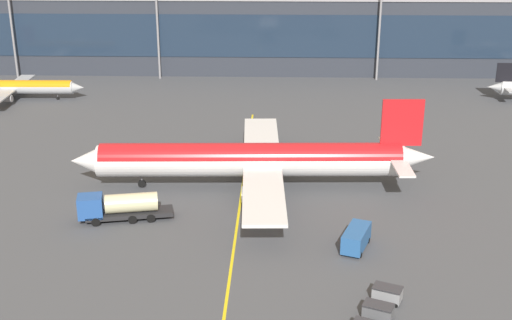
{
  "coord_description": "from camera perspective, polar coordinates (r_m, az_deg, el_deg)",
  "views": [
    {
      "loc": [
        1.53,
        -72.65,
        34.85
      ],
      "look_at": [
        -0.75,
        7.73,
        4.5
      ],
      "focal_mm": 48.3,
      "sensor_mm": 36.0,
      "label": 1
    }
  ],
  "objects": [
    {
      "name": "main_airliner",
      "position": [
        88.08,
        -0.27,
        0.05
      ],
      "size": [
        46.78,
        37.11,
        11.75
      ],
      "color": "white",
      "rests_on": "ground_plane"
    },
    {
      "name": "ground_plane",
      "position": [
        80.59,
        0.38,
        -4.95
      ],
      "size": [
        700.0,
        700.0,
        0.0
      ],
      "primitive_type": "plane",
      "color": "#47494F"
    },
    {
      "name": "crew_van",
      "position": [
        74.45,
        8.32,
        -6.33
      ],
      "size": [
        3.71,
        5.42,
        2.3
      ],
      "color": "#285B9E",
      "rests_on": "ground_plane"
    },
    {
      "name": "fuel_tanker",
      "position": [
        81.29,
        -11.28,
        -3.78
      ],
      "size": [
        11.08,
        4.5,
        3.25
      ],
      "color": "#232326",
      "rests_on": "ground_plane"
    },
    {
      "name": "apron_lead_in_line",
      "position": [
        82.48,
        -1.42,
        -4.32
      ],
      "size": [
        0.95,
        80.0,
        0.01
      ],
      "primitive_type": "cube",
      "rotation": [
        0.0,
        0.0,
        -0.01
      ],
      "color": "yellow",
      "rests_on": "ground_plane"
    },
    {
      "name": "baggage_cart_2",
      "position": [
        63.33,
        10.08,
        -12.23
      ],
      "size": [
        3.04,
        2.44,
        1.48
      ],
      "color": "#595B60",
      "rests_on": "ground_plane"
    },
    {
      "name": "apron_light_mast_0",
      "position": [
        143.35,
        10.27,
        11.92
      ],
      "size": [
        2.8,
        0.5,
        23.65
      ],
      "color": "gray",
      "rests_on": "ground_plane"
    },
    {
      "name": "apron_light_mast_1",
      "position": [
        151.89,
        -19.7,
        11.3
      ],
      "size": [
        2.8,
        0.5,
        22.44
      ],
      "color": "gray",
      "rests_on": "ground_plane"
    },
    {
      "name": "terminal_building",
      "position": [
        154.55,
        -0.21,
        10.82
      ],
      "size": [
        153.49,
        20.84,
        16.74
      ],
      "color": "#2D333D",
      "rests_on": "ground_plane"
    },
    {
      "name": "apron_light_mast_2",
      "position": [
        143.71,
        -8.24,
        12.38
      ],
      "size": [
        2.8,
        0.5,
        25.22
      ],
      "color": "gray",
      "rests_on": "ground_plane"
    },
    {
      "name": "commuter_jet_far",
      "position": [
        136.15,
        -19.36,
        5.73
      ],
      "size": [
        25.84,
        20.39,
        7.14
      ],
      "color": "#B2B7BC",
      "rests_on": "ground_plane"
    },
    {
      "name": "baggage_cart_3",
      "position": [
        65.99,
        10.82,
        -10.82
      ],
      "size": [
        3.04,
        2.44,
        1.48
      ],
      "color": "gray",
      "rests_on": "ground_plane"
    }
  ]
}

